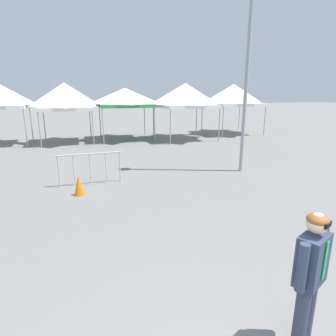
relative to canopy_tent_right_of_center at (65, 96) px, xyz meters
The scene contains 8 objects.
canopy_tent_right_of_center is the anchor object (origin of this frame).
canopy_tent_center 3.62m from the canopy_tent_right_of_center, ahead, with size 3.38×3.38×3.28m.
canopy_tent_far_left 7.39m from the canopy_tent_right_of_center, ahead, with size 3.59×3.59×3.58m.
canopy_tent_behind_right 11.62m from the canopy_tent_right_of_center, ahead, with size 3.54×3.54×3.59m.
person_foreground 16.75m from the canopy_tent_right_of_center, 79.87° to the right, with size 0.60×0.40×1.78m.
light_pole_opposite_side 11.50m from the canopy_tent_right_of_center, 53.88° to the right, with size 0.36×0.36×9.63m.
crowd_barrier_by_lift 9.25m from the canopy_tent_right_of_center, 84.58° to the right, with size 2.10×0.09×1.08m.
traffic_cone_lot_center 10.29m from the canopy_tent_right_of_center, 87.38° to the right, with size 0.32×0.32×0.62m, color orange.
Camera 1 is at (-1.56, -0.89, 3.04)m, focal length 30.58 mm.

